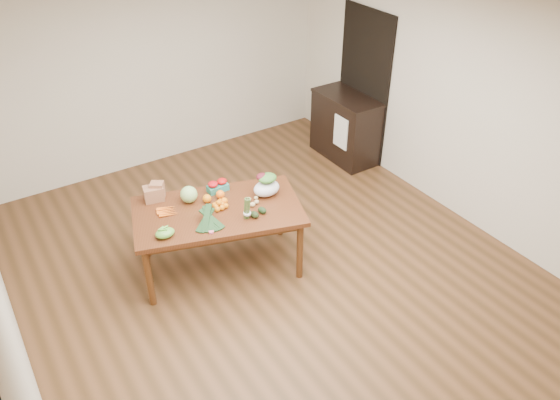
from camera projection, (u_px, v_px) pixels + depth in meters
floor at (275, 272)px, 5.90m from camera, size 6.00×6.00×0.00m
ceiling at (273, 19)px, 4.40m from camera, size 5.00×6.00×0.02m
room_walls at (274, 164)px, 5.15m from camera, size 5.02×6.02×2.70m
dining_table at (220, 238)px, 5.78m from camera, size 1.91×1.41×0.75m
doorway_dark at (364, 85)px, 7.55m from camera, size 0.02×1.00×2.10m
cabinet at (345, 127)px, 7.77m from camera, size 0.52×1.02×0.94m
dish_towel at (341, 132)px, 7.45m from camera, size 0.02×0.28×0.45m
paper_bag at (153, 192)px, 5.67m from camera, size 0.32×0.29×0.19m
cabbage at (189, 194)px, 5.64m from camera, size 0.18×0.18×0.18m
strawberry_basket_a at (213, 188)px, 5.81m from camera, size 0.14×0.14×0.10m
strawberry_basket_b at (222, 185)px, 5.86m from camera, size 0.14×0.14×0.10m
orange_a at (207, 199)px, 5.66m from camera, size 0.09×0.09×0.09m
orange_b at (220, 194)px, 5.72m from camera, size 0.09×0.09×0.09m
orange_c at (224, 201)px, 5.64m from camera, size 0.07×0.07×0.07m
mandarin_cluster at (219, 204)px, 5.58m from camera, size 0.23×0.23×0.09m
carrots at (167, 211)px, 5.52m from camera, size 0.27×0.25×0.03m
snap_pea_bag at (165, 233)px, 5.18m from camera, size 0.19×0.14×0.09m
kale_bunch at (209, 220)px, 5.28m from camera, size 0.43×0.48×0.16m
asparagus_bundle at (247, 208)px, 5.37m from camera, size 0.11×0.14×0.26m
potato_a at (248, 199)px, 5.69m from camera, size 0.05×0.04×0.04m
potato_b at (253, 204)px, 5.60m from camera, size 0.06×0.05×0.05m
potato_c at (256, 198)px, 5.72m from camera, size 0.05×0.04×0.04m
potato_d at (249, 200)px, 5.68m from camera, size 0.06×0.05×0.05m
potato_e at (257, 202)px, 5.65m from camera, size 0.05×0.05×0.04m
avocado_a at (254, 215)px, 5.44m from camera, size 0.09×0.12×0.07m
avocado_b at (262, 210)px, 5.50m from camera, size 0.09×0.12×0.07m
salad_bag at (267, 186)px, 5.74m from camera, size 0.34×0.30×0.23m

